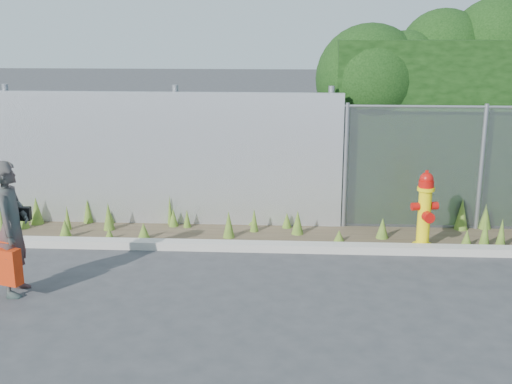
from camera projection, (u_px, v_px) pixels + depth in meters
name	position (u px, v px, depth m)	size (l,w,h in m)	color
ground	(274.00, 302.00, 7.74)	(80.00, 80.00, 0.00)	#353537
curb	(278.00, 247.00, 9.47)	(16.00, 0.22, 0.12)	#AAA499
weed_strip	(230.00, 226.00, 10.18)	(16.00, 1.35, 0.55)	#473928
corrugated_fence	(83.00, 158.00, 10.55)	(8.50, 0.21, 2.30)	silver
fire_hydrant	(424.00, 211.00, 9.45)	(0.40, 0.36, 1.19)	yellow
woman	(12.00, 228.00, 7.80)	(0.61, 0.40, 1.68)	#0E5A50
red_tote_bag	(5.00, 266.00, 7.72)	(0.41, 0.15, 0.53)	red
black_shoulder_bag	(22.00, 214.00, 7.94)	(0.22, 0.09, 0.17)	black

